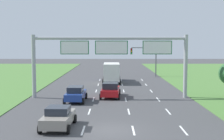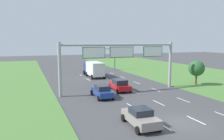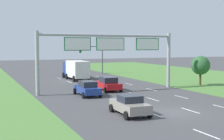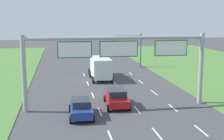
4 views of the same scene
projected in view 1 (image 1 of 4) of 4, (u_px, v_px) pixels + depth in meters
name	position (u px, v px, depth m)	size (l,w,h in m)	color
ground_plane	(107.00, 130.00, 21.70)	(200.00, 200.00, 0.00)	#424244
lane_dashes_inner_left	(88.00, 112.00, 27.67)	(0.14, 50.40, 0.01)	white
lane_dashes_inner_right	(128.00, 111.00, 27.68)	(0.14, 50.40, 0.01)	white
lane_dashes_slip	(167.00, 111.00, 27.69)	(0.14, 50.40, 0.01)	white
car_near_red	(57.00, 117.00, 22.25)	(2.25, 4.12, 1.55)	gray
car_lead_silver	(109.00, 90.00, 35.13)	(2.38, 4.59, 1.65)	red
car_mid_lane	(75.00, 94.00, 32.41)	(2.14, 4.38, 1.60)	navy
box_truck	(111.00, 72.00, 48.43)	(2.72, 7.55, 3.01)	navy
sign_gantry	(110.00, 53.00, 34.31)	(17.24, 0.44, 7.00)	#9EA0A5
traffic_light_mast	(144.00, 55.00, 56.90)	(4.76, 0.49, 5.60)	#47494F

